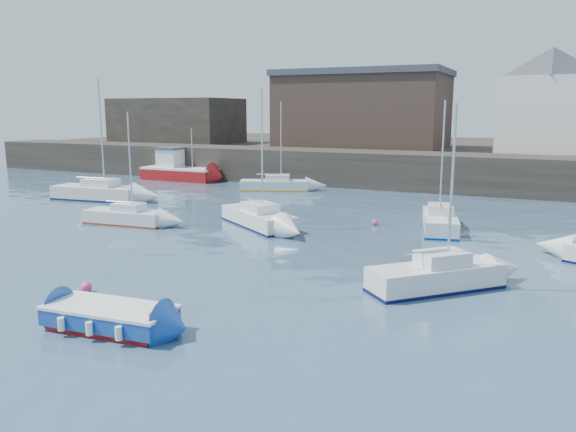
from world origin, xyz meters
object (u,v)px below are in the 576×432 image
at_px(blue_dinghy, 110,316).
at_px(sailboat_a, 126,216).
at_px(sailboat_h, 275,185).
at_px(buoy_far, 375,225).
at_px(sailboat_f, 440,221).
at_px(sailboat_b, 258,217).
at_px(sailboat_c, 436,276).
at_px(buoy_mid, 424,272).
at_px(fishing_boat, 178,170).
at_px(buoy_near, 87,292).
at_px(sailboat_e, 98,192).

height_order(blue_dinghy, sailboat_a, sailboat_a).
height_order(sailboat_h, buoy_far, sailboat_h).
height_order(sailboat_a, sailboat_f, sailboat_f).
relative_size(sailboat_b, sailboat_c, 1.14).
relative_size(sailboat_h, buoy_mid, 18.44).
bearing_deg(sailboat_b, sailboat_c, -33.18).
xyz_separation_m(blue_dinghy, buoy_mid, (7.43, 10.12, -0.42)).
height_order(fishing_boat, sailboat_h, sailboat_h).
xyz_separation_m(fishing_boat, buoy_near, (16.71, -28.99, -0.95)).
distance_m(sailboat_e, buoy_near, 22.38).
xyz_separation_m(sailboat_f, buoy_near, (-9.80, -16.45, -0.50)).
xyz_separation_m(sailboat_a, buoy_near, (7.06, -10.41, -0.45)).
relative_size(buoy_mid, buoy_far, 1.13).
height_order(fishing_boat, buoy_near, fishing_boat).
height_order(sailboat_h, buoy_near, sailboat_h).
relative_size(blue_dinghy, buoy_far, 11.90).
distance_m(fishing_boat, sailboat_f, 29.33).
xyz_separation_m(blue_dinghy, sailboat_c, (8.26, 8.08, 0.10)).
bearing_deg(fishing_boat, sailboat_c, -39.51).
xyz_separation_m(sailboat_c, sailboat_e, (-26.57, 10.90, 0.05)).
bearing_deg(blue_dinghy, sailboat_c, 44.36).
height_order(blue_dinghy, buoy_far, blue_dinghy).
height_order(sailboat_b, buoy_near, sailboat_b).
distance_m(buoy_mid, buoy_far, 9.62).
relative_size(sailboat_h, buoy_far, 20.88).
bearing_deg(sailboat_b, buoy_far, 27.35).
distance_m(blue_dinghy, buoy_near, 4.09).
bearing_deg(buoy_mid, sailboat_c, -67.88).
bearing_deg(sailboat_c, buoy_near, -153.79).
xyz_separation_m(blue_dinghy, sailboat_h, (-8.60, 28.89, 0.05)).
xyz_separation_m(sailboat_b, sailboat_h, (-5.50, 13.39, -0.03)).
height_order(sailboat_c, sailboat_e, sailboat_e).
relative_size(blue_dinghy, sailboat_a, 0.64).
distance_m(sailboat_e, sailboat_f, 24.82).
xyz_separation_m(fishing_boat, sailboat_h, (11.40, -2.49, -0.47)).
xyz_separation_m(sailboat_b, buoy_near, (-0.20, -13.11, -0.50)).
relative_size(sailboat_a, sailboat_e, 0.74).
height_order(sailboat_c, buoy_far, sailboat_c).
relative_size(sailboat_e, buoy_far, 25.28).
height_order(sailboat_a, buoy_near, sailboat_a).
xyz_separation_m(sailboat_e, sailboat_f, (24.82, -0.13, -0.07)).
bearing_deg(buoy_mid, sailboat_h, 130.50).
height_order(sailboat_c, sailboat_h, sailboat_h).
distance_m(blue_dinghy, sailboat_b, 15.81).
relative_size(sailboat_f, sailboat_h, 0.98).
distance_m(sailboat_f, buoy_far, 3.67).
xyz_separation_m(fishing_boat, sailboat_c, (28.26, -23.30, -0.43)).
xyz_separation_m(sailboat_h, buoy_far, (11.48, -10.30, -0.47)).
xyz_separation_m(sailboat_e, buoy_near, (15.01, -16.59, -0.57)).
bearing_deg(sailboat_c, sailboat_b, 146.82).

